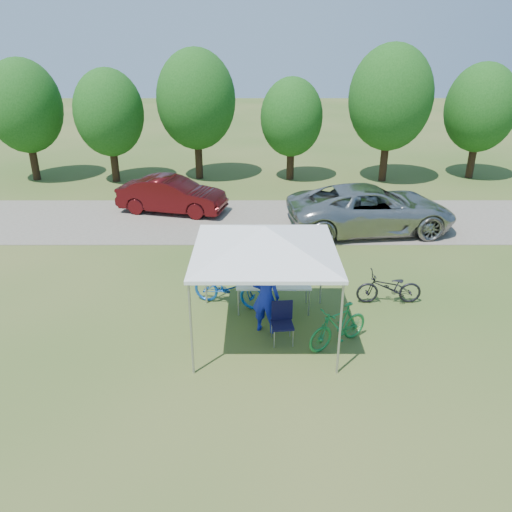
{
  "coord_description": "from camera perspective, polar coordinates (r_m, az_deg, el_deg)",
  "views": [
    {
      "loc": [
        -0.2,
        -10.09,
        6.45
      ],
      "look_at": [
        -0.19,
        2.0,
        1.14
      ],
      "focal_mm": 35.0,
      "sensor_mm": 36.0,
      "label": 1
    }
  ],
  "objects": [
    {
      "name": "cooler",
      "position": [
        12.55,
        0.71,
        -2.31
      ],
      "size": [
        0.48,
        0.33,
        0.35
      ],
      "color": "white",
      "rests_on": "folding_table"
    },
    {
      "name": "folding_chair",
      "position": [
        11.5,
        3.02,
        -7.12
      ],
      "size": [
        0.53,
        0.55,
        0.95
      ],
      "rotation": [
        0.0,
        0.0,
        0.1
      ],
      "color": "black",
      "rests_on": "ground"
    },
    {
      "name": "bike_dark",
      "position": [
        13.52,
        14.99,
        -3.52
      ],
      "size": [
        1.71,
        0.61,
        0.9
      ],
      "primitive_type": "imported",
      "rotation": [
        0.0,
        0.0,
        -1.56
      ],
      "color": "black",
      "rests_on": "ground"
    },
    {
      "name": "bike_green",
      "position": [
        11.48,
        9.39,
        -7.88
      ],
      "size": [
        1.65,
        1.32,
        1.0
      ],
      "primitive_type": "imported",
      "rotation": [
        0.0,
        0.0,
        -0.98
      ],
      "color": "#19733A",
      "rests_on": "ground"
    },
    {
      "name": "minivan",
      "position": [
        18.34,
        13.01,
        5.29
      ],
      "size": [
        6.2,
        3.39,
        1.65
      ],
      "primitive_type": "imported",
      "rotation": [
        0.0,
        0.0,
        1.69
      ],
      "color": "#A3A39E",
      "rests_on": "gravel_strip"
    },
    {
      "name": "cyclist",
      "position": [
        11.65,
        1.11,
        -4.7
      ],
      "size": [
        0.77,
        0.62,
        1.82
      ],
      "primitive_type": "imported",
      "rotation": [
        0.0,
        0.0,
        2.83
      ],
      "color": "#1522AE",
      "rests_on": "ground"
    },
    {
      "name": "sedan",
      "position": [
        20.19,
        -9.58,
        6.9
      ],
      "size": [
        4.48,
        2.44,
        1.4
      ],
      "primitive_type": "imported",
      "rotation": [
        0.0,
        0.0,
        1.33
      ],
      "color": "#440B0D",
      "rests_on": "gravel_strip"
    },
    {
      "name": "ice_cream_cup",
      "position": [
        12.61,
        4.54,
        -3.0
      ],
      "size": [
        0.07,
        0.07,
        0.06
      ],
      "primitive_type": "cylinder",
      "color": "gold",
      "rests_on": "folding_table"
    },
    {
      "name": "bike_blue",
      "position": [
        12.97,
        -3.11,
        -3.55
      ],
      "size": [
        2.08,
        1.31,
        1.03
      ],
      "primitive_type": "imported",
      "rotation": [
        0.0,
        0.0,
        1.23
      ],
      "color": "blue",
      "rests_on": "ground"
    },
    {
      "name": "canopy",
      "position": [
        10.78,
        1.03,
        3.07
      ],
      "size": [
        4.53,
        4.53,
        3.0
      ],
      "color": "#A5A5AA",
      "rests_on": "ground"
    },
    {
      "name": "ground",
      "position": [
        11.98,
        0.94,
        -8.89
      ],
      "size": [
        100.0,
        100.0,
        0.0
      ],
      "primitive_type": "plane",
      "color": "#2D5119",
      "rests_on": "ground"
    },
    {
      "name": "gravel_strip",
      "position": [
        19.2,
        0.56,
        4.12
      ],
      "size": [
        24.0,
        5.0,
        0.02
      ],
      "primitive_type": "cube",
      "color": "gray",
      "rests_on": "ground"
    },
    {
      "name": "folding_table",
      "position": [
        12.66,
        2.01,
        -3.2
      ],
      "size": [
        1.87,
        0.78,
        0.77
      ],
      "color": "white",
      "rests_on": "ground"
    },
    {
      "name": "treeline",
      "position": [
        24.31,
        -0.28,
        16.83
      ],
      "size": [
        24.89,
        4.28,
        6.3
      ],
      "color": "#382314",
      "rests_on": "ground"
    }
  ]
}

